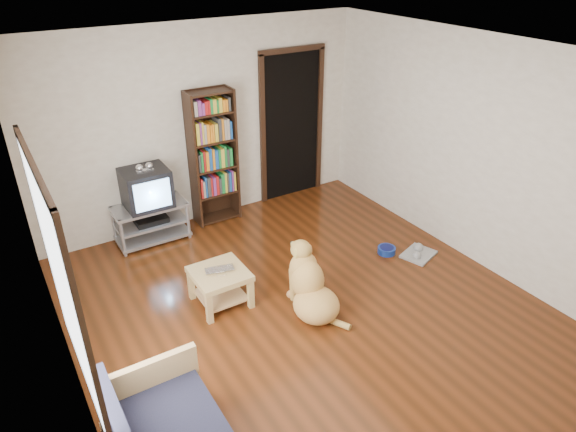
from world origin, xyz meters
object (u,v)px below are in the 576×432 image
dog_bowl (387,250)px  dog (310,288)px  laptop (220,272)px  grey_rag (418,254)px  tv_stand (151,221)px  crt_tv (146,187)px  bookshelf (213,151)px  coffee_table (220,281)px

dog_bowl → dog: bearing=-163.9°
laptop → grey_rag: (2.46, -0.40, -0.40)m
dog_bowl → tv_stand: tv_stand is taller
dog → tv_stand: bearing=112.7°
crt_tv → bookshelf: bearing=4.3°
dog_bowl → dog: 1.49m
crt_tv → dog: size_ratio=0.63×
grey_rag → crt_tv: 3.46m
coffee_table → dog_bowl: bearing=-4.8°
dog_bowl → grey_rag: 0.39m
grey_rag → dog_bowl: bearing=140.2°
grey_rag → coffee_table: size_ratio=0.73×
dog_bowl → coffee_table: (-2.16, 0.18, 0.24)m
laptop → coffee_table: bearing=104.0°
dog_bowl → tv_stand: 2.99m
grey_rag → bookshelf: (-1.70, 2.18, 0.99)m
tv_stand → dog: bearing=-67.3°
tv_stand → coffee_table: tv_stand is taller
grey_rag → coffee_table: (-2.46, 0.43, 0.27)m
laptop → bookshelf: 2.02m
crt_tv → coffee_table: bearing=-83.5°
tv_stand → coffee_table: (0.19, -1.65, 0.01)m
laptop → dog_bowl: laptop is taller
bookshelf → dog: (-0.01, -2.33, -0.73)m
dog_bowl → bookshelf: 2.57m
laptop → dog: (0.74, -0.56, -0.14)m
bookshelf → dog: 2.44m
laptop → crt_tv: 1.75m
bookshelf → grey_rag: bearing=-52.0°
coffee_table → dog: dog is taller
grey_rag → bookshelf: bookshelf is taller
grey_rag → dog: bearing=-174.7°
dog → bookshelf: bearing=89.6°
dog_bowl → coffee_table: coffee_table is taller
laptop → bookshelf: bookshelf is taller
dog_bowl → grey_rag: bearing=-39.8°
crt_tv → dog_bowl: bearing=-38.2°
tv_stand → crt_tv: size_ratio=1.55×
laptop → grey_rag: size_ratio=0.74×
laptop → tv_stand: 1.70m
grey_rag → tv_stand: 3.38m
dog_bowl → coffee_table: bearing=175.2°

